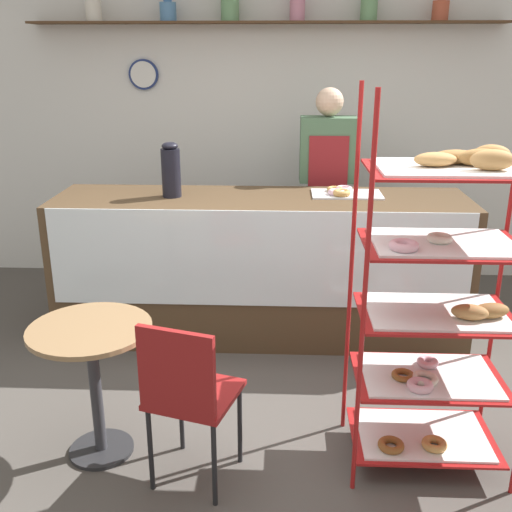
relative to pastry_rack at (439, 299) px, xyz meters
The scene contains 9 objects.
ground_plane 1.26m from the pastry_rack, 167.32° to the left, with size 14.00×14.00×0.00m, color #4C4742.
back_wall 2.88m from the pastry_rack, 108.16° to the left, with size 10.00×0.30×2.70m.
display_counter 1.71m from the pastry_rack, 121.90° to the left, with size 2.86×0.73×1.02m.
pastry_rack is the anchor object (origin of this frame).
person_worker 2.08m from the pastry_rack, 100.81° to the left, with size 0.43×0.23×1.71m.
cafe_table 1.70m from the pastry_rack, behind, with size 0.60×0.60×0.71m.
cafe_chair 1.24m from the pastry_rack, 167.43° to the right, with size 0.47×0.47×0.87m.
coffee_carafe 2.08m from the pastry_rack, 136.62° to the left, with size 0.13×0.13×0.37m.
donut_tray_counter 1.55m from the pastry_rack, 101.74° to the left, with size 0.49×0.29×0.05m.
Camera 1 is at (0.14, -2.79, 1.99)m, focal length 42.00 mm.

